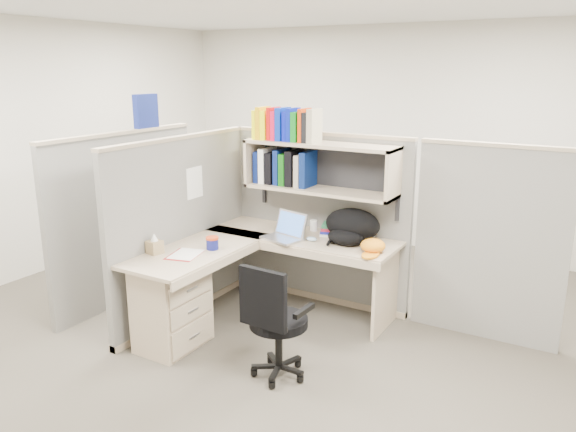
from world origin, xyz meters
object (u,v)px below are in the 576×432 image
Objects in this scene: snack_canister at (212,243)px; desk at (208,288)px; task_chair at (276,339)px; laptop at (282,226)px; backpack at (349,226)px.

desk is at bearing -70.57° from snack_canister.
laptop is at bearing 118.48° from task_chair.
backpack is (0.85, 0.88, 0.44)m from desk.
task_chair is at bearing -17.98° from desk.
task_chair is (-0.04, -1.15, -0.56)m from backpack.
backpack reaches higher than laptop.
desk is 1.96× the size of task_chair.
snack_canister is at bearing 154.94° from task_chair.
snack_canister is (-0.90, -0.74, -0.09)m from backpack.
desk is 1.31m from backpack.
desk is at bearing -132.85° from backpack.
desk is 0.87m from task_chair.
task_chair is at bearing -25.06° from snack_canister.
laptop is at bearing 55.29° from snack_canister.
task_chair reaches higher than desk.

